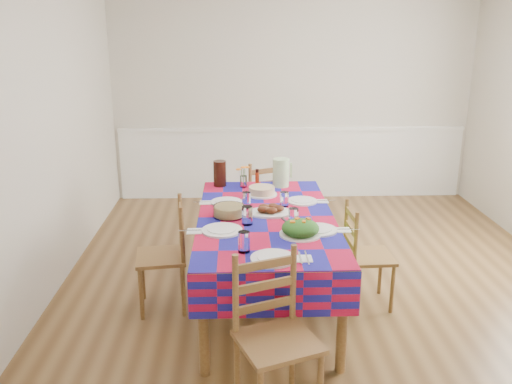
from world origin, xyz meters
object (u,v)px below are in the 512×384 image
green_pitcher (281,173)px  chair_far (261,204)px  meat_platter (270,210)px  chair_near (275,338)px  chair_left (166,256)px  chair_right (364,256)px  tea_pitcher (220,173)px  dining_table (266,227)px

green_pitcher → chair_far: 0.62m
meat_platter → chair_near: chair_near is taller
meat_platter → chair_far: 1.21m
chair_left → chair_right: (1.56, -0.01, -0.02)m
chair_far → green_pitcher: bearing=89.5°
chair_near → chair_far: size_ratio=1.05×
tea_pitcher → chair_right: bearing=-36.3°
meat_platter → dining_table: bearing=-117.0°
tea_pitcher → chair_right: size_ratio=0.28×
dining_table → chair_right: bearing=-0.1°
meat_platter → tea_pitcher: size_ratio=1.52×
green_pitcher → chair_left: (-0.96, -0.81, -0.45)m
chair_near → chair_right: chair_near is taller
chair_near → chair_far: bearing=68.1°
green_pitcher → chair_near: green_pitcher is taller
meat_platter → chair_right: (0.75, -0.07, -0.37)m
tea_pitcher → chair_left: bearing=-115.5°
green_pitcher → chair_near: 2.10m
chair_far → chair_near: bearing=67.4°
dining_table → tea_pitcher: (-0.38, 0.85, 0.20)m
chair_near → chair_left: (-0.76, 1.24, -0.03)m
chair_right → chair_near: bearing=145.0°
dining_table → green_pitcher: bearing=77.7°
meat_platter → tea_pitcher: tea_pitcher is taller
dining_table → chair_left: 0.82m
chair_right → green_pitcher: bearing=34.4°
tea_pitcher → chair_left: size_ratio=0.26×
chair_far → chair_left: (-0.80, -1.23, -0.01)m
green_pitcher → chair_left: 1.33m
chair_near → chair_right: size_ratio=1.14×
tea_pitcher → chair_far: tea_pitcher is taller
meat_platter → chair_near: size_ratio=0.37×
chair_near → chair_far: chair_near is taller
meat_platter → chair_far: bearing=90.9°
green_pitcher → chair_right: bearing=-53.6°
dining_table → meat_platter: size_ratio=5.51×
meat_platter → chair_left: chair_left is taller
green_pitcher → chair_right: green_pitcher is taller
dining_table → meat_platter: 0.13m
chair_near → chair_right: bearing=35.9°
chair_far → chair_right: (0.77, -1.23, -0.03)m
meat_platter → chair_near: (-0.05, -1.30, -0.31)m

